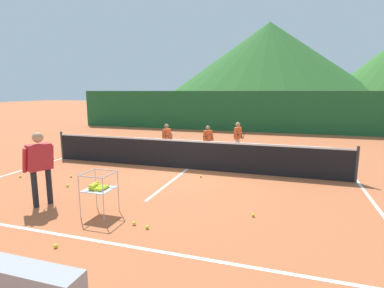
# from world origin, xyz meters

# --- Properties ---
(ground_plane) EXTENTS (120.00, 120.00, 0.00)m
(ground_plane) POSITION_xyz_m (0.00, 0.00, 0.00)
(ground_plane) COLOR #BC6038
(line_baseline_near) EXTENTS (10.21, 0.08, 0.01)m
(line_baseline_near) POSITION_xyz_m (0.00, -5.14, 0.00)
(line_baseline_near) COLOR white
(line_baseline_near) RESTS_ON ground
(line_baseline_far) EXTENTS (10.21, 0.08, 0.01)m
(line_baseline_far) POSITION_xyz_m (0.00, 5.69, 0.00)
(line_baseline_far) COLOR white
(line_baseline_far) RESTS_ON ground
(line_sideline_west) EXTENTS (0.08, 10.83, 0.01)m
(line_sideline_west) POSITION_xyz_m (-5.11, 0.00, 0.00)
(line_sideline_west) COLOR white
(line_sideline_west) RESTS_ON ground
(line_sideline_east) EXTENTS (0.08, 10.83, 0.01)m
(line_sideline_east) POSITION_xyz_m (5.11, 0.00, 0.00)
(line_sideline_east) COLOR white
(line_sideline_east) RESTS_ON ground
(line_service_center) EXTENTS (0.08, 6.31, 0.01)m
(line_service_center) POSITION_xyz_m (0.00, 0.00, 0.00)
(line_service_center) COLOR white
(line_service_center) RESTS_ON ground
(tennis_net) EXTENTS (10.13, 0.08, 1.05)m
(tennis_net) POSITION_xyz_m (0.00, 0.00, 0.50)
(tennis_net) COLOR #333338
(tennis_net) RESTS_ON ground
(instructor) EXTENTS (0.50, 0.83, 1.67)m
(instructor) POSITION_xyz_m (-2.12, -4.05, 1.00)
(instructor) COLOR black
(instructor) RESTS_ON ground
(student_0) EXTENTS (0.41, 0.66, 1.28)m
(student_0) POSITION_xyz_m (-1.45, 1.77, 0.77)
(student_0) COLOR navy
(student_0) RESTS_ON ground
(student_1) EXTENTS (0.40, 0.68, 1.21)m
(student_1) POSITION_xyz_m (0.12, 2.23, 0.73)
(student_1) COLOR silver
(student_1) RESTS_ON ground
(student_2) EXTENTS (0.42, 0.69, 1.33)m
(student_2) POSITION_xyz_m (1.22, 2.80, 0.80)
(student_2) COLOR silver
(student_2) RESTS_ON ground
(ball_cart) EXTENTS (0.58, 0.58, 0.90)m
(ball_cart) POSITION_xyz_m (-0.59, -4.12, 0.59)
(ball_cart) COLOR #B7B7BC
(ball_cart) RESTS_ON ground
(tennis_ball_0) EXTENTS (0.07, 0.07, 0.07)m
(tennis_ball_0) POSITION_xyz_m (-3.63, -2.75, 0.03)
(tennis_ball_0) COLOR yellow
(tennis_ball_0) RESTS_ON ground
(tennis_ball_1) EXTENTS (0.07, 0.07, 0.07)m
(tennis_ball_1) POSITION_xyz_m (-4.46, -2.49, 0.03)
(tennis_ball_1) COLOR yellow
(tennis_ball_1) RESTS_ON ground
(tennis_ball_2) EXTENTS (0.07, 0.07, 0.07)m
(tennis_ball_2) POSITION_xyz_m (0.67, -4.45, 0.03)
(tennis_ball_2) COLOR yellow
(tennis_ball_2) RESTS_ON ground
(tennis_ball_3) EXTENTS (0.07, 0.07, 0.07)m
(tennis_ball_3) POSITION_xyz_m (-3.01, -2.03, 0.03)
(tennis_ball_3) COLOR yellow
(tennis_ball_3) RESTS_ON ground
(tennis_ball_4) EXTENTS (0.07, 0.07, 0.07)m
(tennis_ball_4) POSITION_xyz_m (2.52, -3.28, 0.03)
(tennis_ball_4) COLOR yellow
(tennis_ball_4) RESTS_ON ground
(tennis_ball_5) EXTENTS (0.07, 0.07, 0.07)m
(tennis_ball_5) POSITION_xyz_m (-2.50, -2.81, 0.03)
(tennis_ball_5) COLOR yellow
(tennis_ball_5) RESTS_ON ground
(tennis_ball_8) EXTENTS (0.07, 0.07, 0.07)m
(tennis_ball_8) POSITION_xyz_m (0.36, -4.38, 0.03)
(tennis_ball_8) COLOR yellow
(tennis_ball_8) RESTS_ON ground
(tennis_ball_9) EXTENTS (0.07, 0.07, 0.07)m
(tennis_ball_9) POSITION_xyz_m (-0.46, -5.54, 0.03)
(tennis_ball_9) COLOR yellow
(tennis_ball_9) RESTS_ON ground
(tennis_ball_11) EXTENTS (0.07, 0.07, 0.07)m
(tennis_ball_11) POSITION_xyz_m (0.70, -0.84, 0.03)
(tennis_ball_11) COLOR yellow
(tennis_ball_11) RESTS_ON ground
(windscreen_fence) EXTENTS (22.47, 0.08, 2.56)m
(windscreen_fence) POSITION_xyz_m (0.00, 10.02, 1.28)
(windscreen_fence) COLOR #1E5B2D
(windscreen_fence) RESTS_ON ground
(courtside_bench) EXTENTS (1.50, 0.36, 0.46)m
(courtside_bench) POSITION_xyz_m (0.15, -6.70, 0.23)
(courtside_bench) COLOR #99999E
(courtside_bench) RESTS_ON ground
(hill_1) EXTENTS (53.40, 53.40, 18.81)m
(hill_1) POSITION_xyz_m (-2.01, 68.71, 9.40)
(hill_1) COLOR #2D6628
(hill_1) RESTS_ON ground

